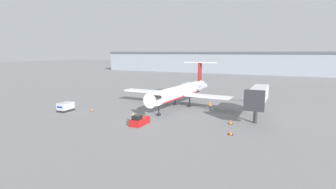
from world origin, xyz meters
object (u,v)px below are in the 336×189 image
worker_near_tug (133,118)px  jet_bridge (258,96)px  traffic_cone_right (230,122)px  traffic_cone_mid (231,133)px  airplane_main (181,91)px  pushback_tug (140,121)px  luggage_cart (66,107)px  traffic_cone_left (92,110)px  worker_by_wing (210,106)px

worker_near_tug → jet_bridge: bearing=31.1°
traffic_cone_right → traffic_cone_mid: 6.01m
traffic_cone_right → jet_bridge: jet_bridge is taller
traffic_cone_mid → airplane_main: bearing=131.9°
pushback_tug → luggage_cart: size_ratio=1.29×
airplane_main → traffic_cone_right: airplane_main is taller
traffic_cone_mid → jet_bridge: jet_bridge is taller
pushback_tug → traffic_cone_left: 15.02m
pushback_tug → traffic_cone_left: (-14.33, 4.46, -0.34)m
worker_by_wing → worker_near_tug: bearing=-120.7°
jet_bridge → airplane_main: bearing=163.2°
worker_near_tug → traffic_cone_left: worker_near_tug is taller
worker_by_wing → traffic_cone_mid: size_ratio=2.49×
worker_near_tug → traffic_cone_right: worker_near_tug is taller
luggage_cart → worker_near_tug: luggage_cart is taller
luggage_cart → pushback_tug: bearing=-7.0°
worker_near_tug → traffic_cone_mid: worker_near_tug is taller
traffic_cone_left → traffic_cone_mid: size_ratio=1.02×
traffic_cone_left → traffic_cone_mid: (29.59, -3.49, -0.07)m
pushback_tug → traffic_cone_mid: size_ratio=5.64×
airplane_main → traffic_cone_mid: (14.60, -16.27, -3.22)m
traffic_cone_right → worker_near_tug: bearing=-157.5°
airplane_main → pushback_tug: (-0.67, -17.24, -2.82)m
pushback_tug → luggage_cart: 19.61m
luggage_cart → worker_near_tug: bearing=-6.4°
luggage_cart → jet_bridge: bearing=14.6°
airplane_main → luggage_cart: 25.13m
traffic_cone_left → traffic_cone_right: size_ratio=0.99×
traffic_cone_right → traffic_cone_mid: size_ratio=1.03×
airplane_main → worker_near_tug: airplane_main is taller
pushback_tug → worker_near_tug: size_ratio=2.28×
luggage_cart → traffic_cone_left: (5.12, 2.06, -0.58)m
worker_by_wing → traffic_cone_mid: worker_by_wing is taller
pushback_tug → traffic_cone_left: pushback_tug is taller
traffic_cone_left → airplane_main: bearing=40.4°
airplane_main → jet_bridge: 17.93m
luggage_cart → traffic_cone_mid: bearing=-2.4°
luggage_cart → worker_by_wing: bearing=26.8°
pushback_tug → worker_near_tug: bearing=165.8°
luggage_cart → jet_bridge: jet_bridge is taller
luggage_cart → traffic_cone_right: size_ratio=4.27×
pushback_tug → jet_bridge: 21.84m
airplane_main → traffic_cone_mid: 22.09m
pushback_tug → traffic_cone_mid: pushback_tug is taller
traffic_cone_right → traffic_cone_mid: traffic_cone_right is taller
airplane_main → pushback_tug: 17.48m
traffic_cone_right → airplane_main: bearing=142.2°
traffic_cone_left → jet_bridge: jet_bridge is taller
luggage_cart → jet_bridge: size_ratio=0.24×
worker_near_tug → pushback_tug: bearing=-14.2°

